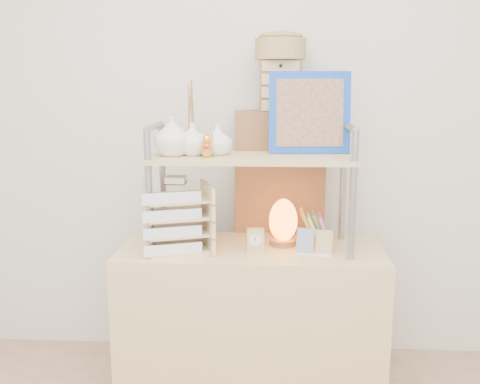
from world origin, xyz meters
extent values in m
cube|color=silver|center=(0.00, 1.70, 1.30)|extent=(3.40, 0.02, 2.60)
cube|color=tan|center=(0.00, 1.20, 0.38)|extent=(1.20, 0.50, 0.75)
cube|color=brown|center=(0.13, 1.57, 0.68)|extent=(0.46, 0.26, 1.35)
cylinder|color=gray|center=(-0.43, 1.05, 1.02)|extent=(0.03, 0.03, 0.55)
cylinder|color=gray|center=(-0.43, 1.35, 1.02)|extent=(0.03, 0.03, 0.55)
cylinder|color=gray|center=(-0.43, 1.20, 1.30)|extent=(0.03, 0.30, 0.03)
cylinder|color=gray|center=(0.43, 1.05, 1.02)|extent=(0.03, 0.03, 0.55)
cylinder|color=gray|center=(0.43, 1.35, 1.02)|extent=(0.03, 0.03, 0.55)
cylinder|color=gray|center=(0.43, 1.20, 1.30)|extent=(0.03, 0.30, 0.03)
cube|color=tan|center=(0.00, 1.20, 1.16)|extent=(0.90, 0.34, 0.02)
imported|color=white|center=(-0.35, 1.18, 1.26)|extent=(0.17, 0.17, 0.17)
imported|color=white|center=(-0.26, 1.20, 1.24)|extent=(0.14, 0.14, 0.14)
imported|color=white|center=(-0.15, 1.22, 1.24)|extent=(0.13, 0.13, 0.14)
cylinder|color=#2540A0|center=(-0.28, 1.32, 1.22)|extent=(0.07, 0.07, 0.10)
cube|color=#123EAE|center=(0.26, 1.30, 1.36)|extent=(0.37, 0.08, 0.37)
cube|color=brown|center=(0.26, 1.29, 1.36)|extent=(0.30, 0.06, 0.30)
cube|color=#C05491|center=(0.33, 1.20, 0.83)|extent=(0.07, 0.12, 0.17)
cube|color=#588F47|center=(0.31, 1.22, 0.83)|extent=(0.08, 0.12, 0.16)
cube|color=#C0BD73|center=(0.29, 1.20, 0.83)|extent=(0.08, 0.13, 0.16)
cube|color=gold|center=(0.27, 1.22, 0.83)|extent=(0.09, 0.14, 0.16)
cube|color=tan|center=(-0.33, 1.17, 0.76)|extent=(0.34, 0.33, 0.01)
cube|color=white|center=(-0.33, 1.04, 0.78)|extent=(0.24, 0.09, 0.05)
cube|color=tan|center=(-0.33, 1.17, 0.83)|extent=(0.34, 0.33, 0.01)
cube|color=white|center=(-0.33, 1.04, 0.86)|extent=(0.24, 0.09, 0.05)
cube|color=tan|center=(-0.33, 1.17, 0.91)|extent=(0.34, 0.33, 0.01)
cube|color=white|center=(-0.33, 1.04, 0.93)|extent=(0.24, 0.09, 0.05)
cube|color=tan|center=(-0.33, 1.17, 0.98)|extent=(0.34, 0.33, 0.01)
cube|color=white|center=(-0.33, 1.04, 1.01)|extent=(0.24, 0.09, 0.05)
cube|color=beige|center=(-0.33, 1.15, 1.07)|extent=(0.08, 0.08, 0.03)
cylinder|color=brown|center=(0.15, 1.25, 0.76)|extent=(0.12, 0.12, 0.03)
ellipsoid|color=orange|center=(0.15, 1.25, 0.87)|extent=(0.14, 0.13, 0.19)
cube|color=tan|center=(0.02, 1.14, 0.80)|extent=(0.08, 0.04, 0.11)
cylinder|color=white|center=(0.02, 1.12, 0.81)|extent=(0.05, 0.01, 0.05)
cube|color=white|center=(0.28, 1.11, 0.75)|extent=(0.17, 0.09, 0.01)
cube|color=navy|center=(0.24, 1.11, 0.81)|extent=(0.08, 0.04, 0.11)
cube|color=tan|center=(0.32, 1.12, 0.81)|extent=(0.08, 0.04, 0.10)
cube|color=brown|center=(0.13, 1.55, 1.48)|extent=(0.20, 0.15, 0.25)
cube|color=tan|center=(0.13, 1.47, 1.38)|extent=(0.18, 0.01, 0.05)
cube|color=tan|center=(0.13, 1.47, 1.44)|extent=(0.18, 0.01, 0.05)
cube|color=tan|center=(0.13, 1.47, 1.51)|extent=(0.18, 0.01, 0.05)
cube|color=tan|center=(0.13, 1.47, 1.57)|extent=(0.18, 0.01, 0.05)
cylinder|color=olive|center=(0.13, 1.55, 1.65)|extent=(0.25, 0.25, 0.10)
camera|label=1|loc=(0.07, -1.15, 1.49)|focal=40.00mm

